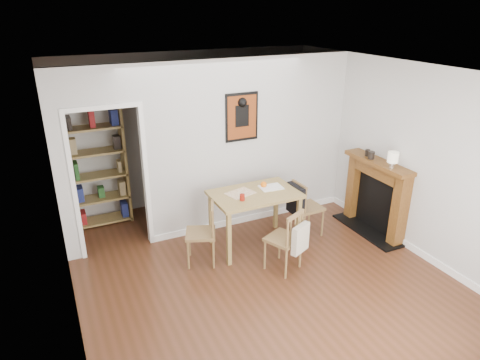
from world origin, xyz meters
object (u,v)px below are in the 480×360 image
orange_fruit (264,185)px  mantel_lamp (393,158)px  chair_front (284,239)px  red_glass (242,197)px  ceramic_jar_a (371,155)px  chair_left (201,234)px  fireplace (377,194)px  notebook (271,187)px  ceramic_jar_b (368,153)px  chair_right (306,207)px  bookshelf (98,164)px  dining_table (255,199)px

orange_fruit → mantel_lamp: (1.59, -0.83, 0.43)m
chair_front → red_glass: size_ratio=9.78×
mantel_lamp → ceramic_jar_a: bearing=90.3°
red_glass → ceramic_jar_a: ceramic_jar_a is taller
orange_fruit → chair_left: bearing=-168.6°
fireplace → notebook: (-1.59, 0.45, 0.22)m
chair_left → ceramic_jar_b: ceramic_jar_b is taller
orange_fruit → ceramic_jar_b: ceramic_jar_b is taller
notebook → mantel_lamp: mantel_lamp is taller
notebook → chair_front: bearing=-106.1°
chair_left → fireplace: fireplace is taller
chair_left → notebook: chair_left is taller
chair_right → mantel_lamp: size_ratio=3.77×
red_glass → ceramic_jar_b: ceramic_jar_b is taller
bookshelf → mantel_lamp: bearing=-33.1°
fireplace → orange_fruit: fireplace is taller
chair_right → bookshelf: bearing=147.6°
bookshelf → orange_fruit: bearing=-37.0°
orange_fruit → mantel_lamp: size_ratio=0.38×
chair_front → orange_fruit: 0.95m
fireplace → red_glass: size_ratio=14.00×
dining_table → ceramic_jar_b: size_ratio=12.60×
orange_fruit → dining_table: bearing=-150.1°
bookshelf → notebook: size_ratio=6.34×
dining_table → bookshelf: (-1.87, 1.68, 0.27)m
chair_left → orange_fruit: 1.17m
chair_right → red_glass: (-1.12, -0.09, 0.42)m
chair_front → red_glass: bearing=120.5°
mantel_lamp → chair_left: bearing=167.0°
ceramic_jar_b → ceramic_jar_a: bearing=-108.5°
chair_front → notebook: 0.90m
chair_right → red_glass: red_glass is taller
ceramic_jar_a → ceramic_jar_b: ceramic_jar_a is taller
mantel_lamp → ceramic_jar_b: size_ratio=2.41×
orange_fruit → notebook: orange_fruit is taller
chair_right → ceramic_jar_b: bearing=-5.9°
chair_left → notebook: (1.15, 0.15, 0.41)m
bookshelf → ceramic_jar_a: bearing=-28.3°
chair_front → ceramic_jar_b: (1.76, 0.56, 0.76)m
chair_front → mantel_lamp: mantel_lamp is taller
chair_right → dining_table: bearing=176.4°
chair_front → ceramic_jar_a: bearing=14.0°
chair_right → orange_fruit: orange_fruit is taller
bookshelf → notebook: bookshelf is taller
chair_right → notebook: (-0.56, 0.11, 0.39)m
notebook → ceramic_jar_a: ceramic_jar_a is taller
chair_front → orange_fruit: orange_fruit is taller
orange_fruit → ceramic_jar_a: 1.67m
chair_left → bookshelf: bookshelf is taller
chair_left → ceramic_jar_a: ceramic_jar_a is taller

